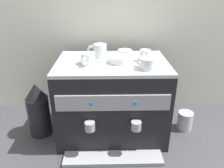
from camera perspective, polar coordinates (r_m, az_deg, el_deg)
The scene contains 11 objects.
ground_plane at distance 1.54m, azimuth 0.00°, elevation -11.91°, with size 4.00×4.00×0.00m, color #38383D.
tiled_backsplash_wall at distance 1.64m, azimuth -0.29°, elevation 11.82°, with size 2.80×0.03×1.11m, color silver.
espresso_machine at distance 1.41m, azimuth 0.00°, elevation -3.90°, with size 0.66×0.55×0.50m.
ceramic_cup_0 at distance 1.26m, azimuth -6.30°, elevation 6.51°, with size 0.08×0.12×0.06m.
ceramic_cup_1 at distance 1.19m, azimuth 9.09°, elevation 5.23°, with size 0.10×0.10×0.06m.
ceramic_cup_2 at distance 1.38m, azimuth -3.30°, elevation 8.55°, with size 0.12×0.08×0.08m.
ceramic_cup_3 at distance 1.32m, azimuth 8.52°, elevation 7.24°, with size 0.06×0.10×0.07m.
ceramic_bowl_0 at distance 1.41m, azimuth 3.34°, elevation 7.97°, with size 0.09×0.09×0.04m.
ceramic_bowl_1 at distance 1.29m, azimuth 2.11°, elevation 6.31°, with size 0.13×0.13×0.04m.
coffee_grinder at distance 1.50m, azimuth -18.49°, elevation -6.39°, with size 0.14×0.14×0.36m.
milk_pitcher at distance 1.61m, azimuth 18.32°, elevation -8.96°, with size 0.10×0.10×0.13m, color #B7B7BC.
Camera 1 is at (-0.03, -1.24, 0.92)m, focal length 35.40 mm.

